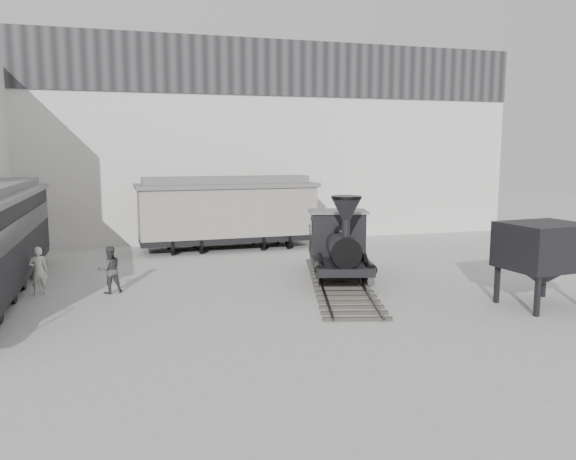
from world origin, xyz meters
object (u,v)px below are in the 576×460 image
object	(u,v)px
locomotive	(338,249)
visitor_a	(38,270)
boxcar	(228,211)
visitor_b	(110,270)
coal_hopper	(543,252)

from	to	relation	value
locomotive	visitor_a	bearing A→B (deg)	-169.94
boxcar	visitor_b	xyz separation A→B (m)	(-5.55, -7.84, -1.11)
visitor_b	coal_hopper	xyz separation A→B (m)	(13.51, -5.54, 0.93)
boxcar	coal_hopper	bearing A→B (deg)	-61.27
visitor_b	coal_hopper	distance (m)	14.63
visitor_b	coal_hopper	world-z (taller)	coal_hopper
locomotive	boxcar	xyz separation A→B (m)	(-2.94, 8.18, 0.71)
visitor_a	visitor_b	xyz separation A→B (m)	(2.40, -0.51, -0.00)
boxcar	visitor_a	bearing A→B (deg)	-139.31
locomotive	visitor_b	world-z (taller)	locomotive
locomotive	visitor_a	world-z (taller)	locomotive
visitor_a	visitor_b	world-z (taller)	visitor_a
boxcar	coal_hopper	distance (m)	15.57
boxcar	coal_hopper	world-z (taller)	boxcar
visitor_b	coal_hopper	size ratio (longest dim) A/B	0.62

